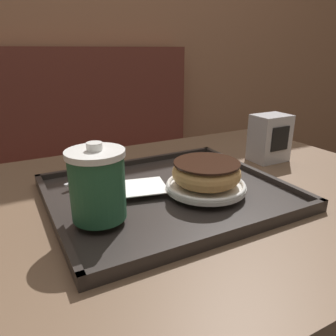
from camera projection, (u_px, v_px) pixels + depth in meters
name	position (u px, v px, depth m)	size (l,w,h in m)	color
booth_bench	(89.00, 200.00, 1.55)	(1.16, 0.44, 1.00)	brown
cafe_table	(179.00, 251.00, 0.75)	(1.09, 0.77, 0.70)	brown
serving_tray	(168.00, 194.00, 0.68)	(0.47, 0.40, 0.02)	#282321
napkin_paper	(140.00, 187.00, 0.66)	(0.12, 0.11, 0.00)	white
coffee_cup_front	(97.00, 184.00, 0.53)	(0.09, 0.09, 0.13)	#235638
plate_with_chocolate_donut	(206.00, 186.00, 0.66)	(0.16, 0.16, 0.01)	white
donut_chocolate_glazed	(206.00, 172.00, 0.65)	(0.14, 0.14, 0.04)	tan
spoon	(108.00, 168.00, 0.76)	(0.16, 0.08, 0.01)	silver
napkin_dispenser	(270.00, 138.00, 0.88)	(0.10, 0.07, 0.13)	#B7B7BC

